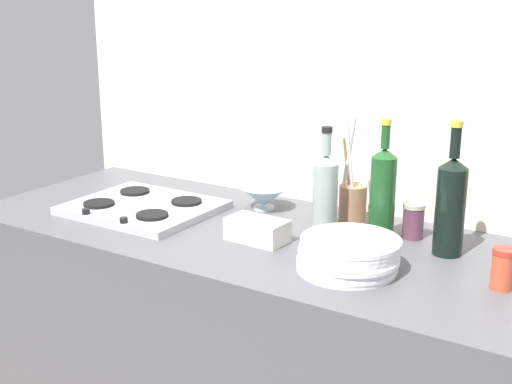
# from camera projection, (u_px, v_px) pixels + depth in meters

# --- Properties ---
(counter_block) EXTENTS (1.80, 0.70, 0.90)m
(counter_block) POSITION_uv_depth(u_px,v_px,m) (256.00, 368.00, 2.13)
(counter_block) COLOR #4C4C51
(counter_block) RESTS_ON ground
(backsplash_panel) EXTENTS (1.90, 0.06, 2.18)m
(backsplash_panel) POSITION_uv_depth(u_px,v_px,m) (318.00, 145.00, 2.26)
(backsplash_panel) COLOR beige
(backsplash_panel) RESTS_ON ground
(stovetop_hob) EXTENTS (0.44, 0.37, 0.04)m
(stovetop_hob) POSITION_uv_depth(u_px,v_px,m) (143.00, 207.00, 2.19)
(stovetop_hob) COLOR #B2B2B7
(stovetop_hob) RESTS_ON counter_block
(plate_stack) EXTENTS (0.26, 0.26, 0.08)m
(plate_stack) POSITION_uv_depth(u_px,v_px,m) (349.00, 255.00, 1.72)
(plate_stack) COLOR white
(plate_stack) RESTS_ON counter_block
(wine_bottle_leftmost) EXTENTS (0.07, 0.07, 0.31)m
(wine_bottle_leftmost) POSITION_uv_depth(u_px,v_px,m) (325.00, 191.00, 1.97)
(wine_bottle_leftmost) COLOR gray
(wine_bottle_leftmost) RESTS_ON counter_block
(wine_bottle_mid_left) EXTENTS (0.08, 0.08, 0.36)m
(wine_bottle_mid_left) POSITION_uv_depth(u_px,v_px,m) (451.00, 204.00, 1.80)
(wine_bottle_mid_left) COLOR black
(wine_bottle_mid_left) RESTS_ON counter_block
(wine_bottle_mid_right) EXTENTS (0.07, 0.07, 0.35)m
(wine_bottle_mid_right) POSITION_uv_depth(u_px,v_px,m) (383.00, 194.00, 1.88)
(wine_bottle_mid_right) COLOR #19471E
(wine_bottle_mid_right) RESTS_ON counter_block
(mixing_bowl) EXTENTS (0.15, 0.15, 0.07)m
(mixing_bowl) POSITION_uv_depth(u_px,v_px,m) (264.00, 197.00, 2.20)
(mixing_bowl) COLOR silver
(mixing_bowl) RESTS_ON counter_block
(butter_dish) EXTENTS (0.17, 0.10, 0.06)m
(butter_dish) POSITION_uv_depth(u_px,v_px,m) (257.00, 230.00, 1.92)
(butter_dish) COLOR silver
(butter_dish) RESTS_ON counter_block
(utensil_crock) EXTENTS (0.08, 0.08, 0.32)m
(utensil_crock) POSITION_uv_depth(u_px,v_px,m) (352.00, 201.00, 2.05)
(utensil_crock) COLOR #996B4C
(utensil_crock) RESTS_ON counter_block
(condiment_jar_front) EXTENTS (0.06, 0.06, 0.10)m
(condiment_jar_front) POSITION_uv_depth(u_px,v_px,m) (413.00, 221.00, 1.94)
(condiment_jar_front) COLOR #66384C
(condiment_jar_front) RESTS_ON counter_block
(condiment_jar_rear) EXTENTS (0.05, 0.05, 0.10)m
(condiment_jar_rear) POSITION_uv_depth(u_px,v_px,m) (503.00, 269.00, 1.60)
(condiment_jar_rear) COLOR #C64C2D
(condiment_jar_rear) RESTS_ON counter_block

